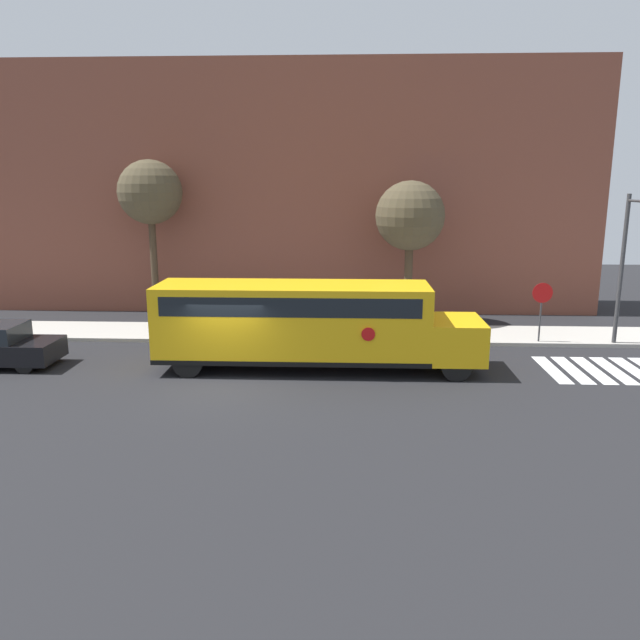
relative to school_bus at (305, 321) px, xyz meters
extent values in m
plane|color=black|center=(-2.50, -1.70, -1.71)|extent=(60.00, 60.00, 0.00)
cube|color=#B2ADA3|center=(-2.50, 4.80, -1.64)|extent=(44.00, 3.00, 0.15)
cube|color=brown|center=(-2.50, 11.30, 4.25)|extent=(32.00, 4.00, 11.92)
cube|color=white|center=(8.52, 0.30, -1.71)|extent=(0.50, 3.20, 0.01)
cube|color=white|center=(9.22, 0.30, -1.71)|extent=(0.50, 3.20, 0.01)
cube|color=white|center=(9.92, 0.30, -1.71)|extent=(0.50, 3.20, 0.01)
cube|color=white|center=(10.62, 0.30, -1.71)|extent=(0.50, 3.20, 0.01)
cube|color=white|center=(11.32, 0.30, -1.71)|extent=(0.50, 3.20, 0.01)
cube|color=yellow|center=(-0.43, 0.00, 0.00)|extent=(9.22, 2.50, 2.52)
cube|color=yellow|center=(5.09, 0.00, -0.58)|extent=(1.82, 2.50, 1.36)
cube|color=black|center=(-0.43, 0.00, -1.18)|extent=(9.22, 2.54, 0.16)
cube|color=black|center=(-0.43, 0.00, 0.70)|extent=(8.48, 2.53, 0.64)
cylinder|color=red|center=(2.11, -1.29, -0.13)|extent=(0.44, 0.02, 0.44)
cylinder|color=black|center=(5.00, 1.08, -1.21)|extent=(1.00, 0.30, 1.00)
cylinder|color=black|center=(5.00, -1.08, -1.21)|extent=(1.00, 0.30, 1.00)
cylinder|color=black|center=(-3.84, 1.08, -1.21)|extent=(1.00, 0.30, 1.00)
cylinder|color=black|center=(-3.84, -1.08, -1.21)|extent=(1.00, 0.30, 1.00)
cylinder|color=black|center=(-9.46, 0.67, -1.39)|extent=(0.64, 0.22, 0.64)
cylinder|color=black|center=(-9.46, -0.94, -1.39)|extent=(0.64, 0.22, 0.64)
cylinder|color=#38383A|center=(9.03, 3.62, -0.64)|extent=(0.07, 0.07, 2.15)
cylinder|color=red|center=(9.03, 3.58, 0.40)|extent=(0.79, 0.03, 0.79)
cylinder|color=#38383A|center=(11.94, 3.55, 1.24)|extent=(0.16, 0.16, 5.91)
cylinder|color=#423323|center=(-7.56, 7.75, 0.79)|extent=(0.32, 0.32, 5.00)
sphere|color=#4C422D|center=(-7.56, 7.75, 4.16)|extent=(2.90, 2.90, 2.90)
cylinder|color=#423323|center=(4.15, 7.18, 0.26)|extent=(0.37, 0.37, 3.95)
sphere|color=#4C422D|center=(4.15, 7.18, 3.16)|extent=(3.05, 3.05, 3.05)
camera|label=1|loc=(1.43, -20.69, 4.70)|focal=35.00mm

